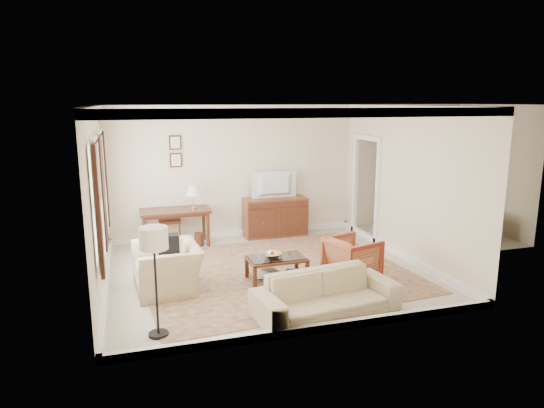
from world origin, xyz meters
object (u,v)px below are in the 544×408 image
club_armchair (167,260)px  coffee_table (277,262)px  striped_armchair (352,256)px  sofa (326,288)px  sideboard (275,217)px  writing_desk (175,215)px  tv (275,177)px

club_armchair → coffee_table: bearing=83.5°
striped_armchair → sofa: size_ratio=0.38×
coffee_table → striped_armchair: (1.26, -0.27, 0.08)m
sideboard → club_armchair: bearing=-135.0°
sideboard → striped_armchair: sideboard is taller
club_armchair → sofa: (2.06, -1.58, -0.09)m
sideboard → writing_desk: bearing=-176.0°
sideboard → club_armchair: (-2.59, -2.59, 0.07)m
club_armchair → writing_desk: bearing=167.3°
coffee_table → club_armchair: size_ratio=0.86×
tv → club_armchair: 3.75m
sideboard → tv: 0.92m
sideboard → tv: tv is taller
sideboard → sofa: sideboard is taller
tv → striped_armchair: 3.11m
club_armchair → sofa: 2.60m
striped_armchair → sofa: 1.58m
writing_desk → tv: size_ratio=1.46×
writing_desk → striped_armchair: size_ratio=1.81×
coffee_table → tv: bearing=73.3°
tv → club_armchair: size_ratio=0.85×
striped_armchair → club_armchair: club_armchair is taller
club_armchair → sofa: size_ratio=0.55×
tv → sofa: 4.29m
sideboard → coffee_table: size_ratio=1.43×
tv → sofa: bearing=82.7°
sideboard → tv: size_ratio=1.45×
sideboard → tv: bearing=-90.0°
coffee_table → sofa: (0.27, -1.49, 0.09)m
writing_desk → tv: tv is taller
sideboard → coffee_table: bearing=-106.6°
striped_armchair → tv: bearing=-6.9°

